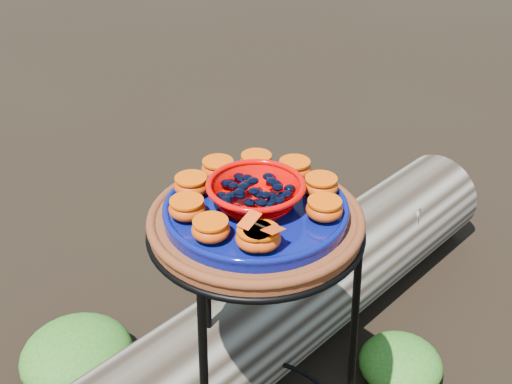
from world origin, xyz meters
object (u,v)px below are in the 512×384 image
cobalt_plate (256,211)px  red_bowl (256,195)px  plant_stand (256,364)px  terracotta_saucer (256,223)px  driftwood_log (299,296)px

cobalt_plate → red_bowl: size_ratio=2.00×
plant_stand → terracotta_saucer: bearing=0.0°
plant_stand → terracotta_saucer: (0.00, 0.00, 0.37)m
cobalt_plate → red_bowl: (0.00, 0.00, 0.03)m
plant_stand → driftwood_log: size_ratio=0.44×
plant_stand → cobalt_plate: bearing=0.0°
plant_stand → driftwood_log: (0.35, 0.31, -0.20)m
cobalt_plate → driftwood_log: size_ratio=0.21×
plant_stand → cobalt_plate: (0.00, 0.00, 0.39)m
plant_stand → red_bowl: bearing=0.0°
cobalt_plate → driftwood_log: cobalt_plate is taller
terracotta_saucer → cobalt_plate: (0.00, 0.00, 0.03)m
red_bowl → driftwood_log: red_bowl is taller
plant_stand → cobalt_plate: cobalt_plate is taller
terracotta_saucer → driftwood_log: (0.35, 0.31, -0.57)m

